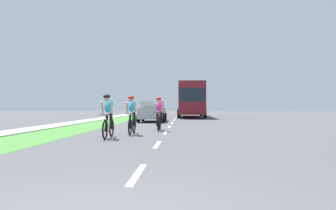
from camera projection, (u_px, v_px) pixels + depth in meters
The scene contains 9 objects.
ground_plane at pixel (172, 123), 23.09m from camera, with size 120.00×120.00×0.00m, color #4C4C4F.
grass_verge at pixel (105, 122), 23.31m from camera, with size 2.45×70.00×0.01m, color #478438.
sidewalk_concrete at pixel (79, 122), 23.40m from camera, with size 1.42×70.00×0.10m, color #B2ADA3.
lane_markings_center at pixel (174, 120), 27.08m from camera, with size 0.12×53.49×0.01m.
cyclist_lead at pixel (108, 116), 11.84m from camera, with size 0.42×1.72×1.58m.
cyclist_trailing at pixel (132, 115), 13.41m from camera, with size 0.42×1.72×1.58m.
cyclist_distant at pixel (159, 113), 15.48m from camera, with size 0.42×1.72×1.58m.
sedan_silver at pixel (152, 111), 24.61m from camera, with size 1.98×4.30×1.52m.
bus_maroon at pixel (191, 99), 35.26m from camera, with size 2.78×11.60×3.48m.
Camera 1 is at (0.78, -3.08, 1.15)m, focal length 35.21 mm.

